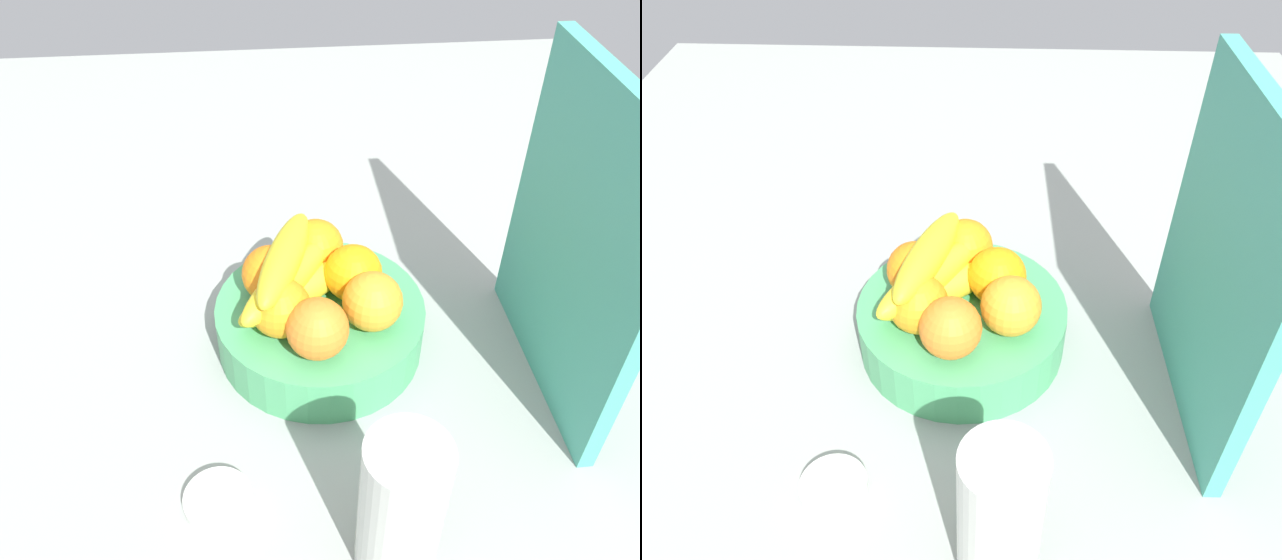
# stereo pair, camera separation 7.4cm
# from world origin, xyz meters

# --- Properties ---
(ground_plane) EXTENTS (1.80, 1.40, 0.03)m
(ground_plane) POSITION_xyz_m (0.00, 0.00, -0.01)
(ground_plane) COLOR gray
(fruit_bowl) EXTENTS (0.25, 0.25, 0.06)m
(fruit_bowl) POSITION_xyz_m (0.04, 0.01, 0.03)
(fruit_bowl) COLOR #47A164
(fruit_bowl) RESTS_ON ground_plane
(orange_front_left) EXTENTS (0.07, 0.07, 0.07)m
(orange_front_left) POSITION_xyz_m (0.07, 0.06, 0.10)
(orange_front_left) COLOR orange
(orange_front_left) RESTS_ON fruit_bowl
(orange_front_right) EXTENTS (0.07, 0.07, 0.07)m
(orange_front_right) POSITION_xyz_m (0.02, 0.05, 0.10)
(orange_front_right) COLOR orange
(orange_front_right) RESTS_ON fruit_bowl
(orange_center) EXTENTS (0.07, 0.07, 0.07)m
(orange_center) POSITION_xyz_m (-0.03, 0.01, 0.10)
(orange_center) COLOR orange
(orange_center) RESTS_ON fruit_bowl
(orange_back_left) EXTENTS (0.07, 0.07, 0.07)m
(orange_back_left) POSITION_xyz_m (0.01, -0.05, 0.10)
(orange_back_left) COLOR orange
(orange_back_left) RESTS_ON fruit_bowl
(orange_back_right) EXTENTS (0.07, 0.07, 0.07)m
(orange_back_right) POSITION_xyz_m (0.07, -0.04, 0.10)
(orange_back_right) COLOR orange
(orange_back_right) RESTS_ON fruit_bowl
(orange_top_stack) EXTENTS (0.07, 0.07, 0.07)m
(orange_top_stack) POSITION_xyz_m (0.11, -0.00, 0.10)
(orange_top_stack) COLOR orange
(orange_top_stack) RESTS_ON fruit_bowl
(banana_bunch) EXTENTS (0.18, 0.16, 0.08)m
(banana_bunch) POSITION_xyz_m (0.03, -0.02, 0.11)
(banana_bunch) COLOR yellow
(banana_bunch) RESTS_ON fruit_bowl
(cutting_board) EXTENTS (0.28, 0.02, 0.36)m
(cutting_board) POSITION_xyz_m (0.10, 0.27, 0.18)
(cutting_board) COLOR teal
(cutting_board) RESTS_ON ground_plane
(thermos_tumbler) EXTENTS (0.07, 0.07, 0.17)m
(thermos_tumbler) POSITION_xyz_m (0.32, 0.05, 0.08)
(thermos_tumbler) COLOR #BABEB5
(thermos_tumbler) RESTS_ON ground_plane
(jar_lid) EXTENTS (0.07, 0.07, 0.02)m
(jar_lid) POSITION_xyz_m (0.25, -0.11, 0.01)
(jar_lid) COLOR white
(jar_lid) RESTS_ON ground_plane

